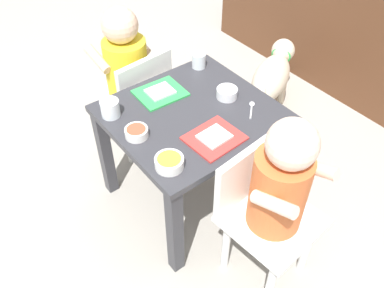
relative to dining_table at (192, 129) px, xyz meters
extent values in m
plane|color=#9E998E|center=(0.00, 0.00, -0.37)|extent=(7.00, 7.00, 0.00)
cube|color=#333338|center=(0.00, 0.00, 0.07)|extent=(0.54, 0.58, 0.03)
cube|color=#333338|center=(-0.24, -0.26, -0.16)|extent=(0.04, 0.04, 0.43)
cube|color=#333338|center=(0.24, -0.26, -0.16)|extent=(0.04, 0.04, 0.43)
cube|color=#333338|center=(-0.24, 0.26, -0.16)|extent=(0.04, 0.04, 0.43)
cube|color=#333338|center=(0.24, 0.26, -0.16)|extent=(0.04, 0.04, 0.43)
cube|color=white|center=(-0.44, -0.01, -0.09)|extent=(0.30, 0.30, 0.02)
cube|color=white|center=(-0.31, 0.00, 0.03)|extent=(0.05, 0.27, 0.22)
cylinder|color=yellow|center=(-0.44, -0.01, 0.05)|extent=(0.18, 0.18, 0.25)
sphere|color=beige|center=(-0.45, -0.01, 0.24)|extent=(0.15, 0.15, 0.15)
cylinder|color=white|center=(-0.55, 0.08, -0.23)|extent=(0.03, 0.03, 0.28)
cylinder|color=white|center=(-0.53, -0.12, -0.23)|extent=(0.03, 0.03, 0.28)
cylinder|color=white|center=(-0.35, 0.10, -0.23)|extent=(0.03, 0.03, 0.28)
cylinder|color=white|center=(-0.33, -0.10, -0.23)|extent=(0.03, 0.03, 0.28)
cylinder|color=beige|center=(-0.50, 0.08, 0.11)|extent=(0.15, 0.05, 0.09)
cylinder|color=beige|center=(-0.48, -0.12, 0.11)|extent=(0.15, 0.05, 0.09)
cube|color=white|center=(0.44, -0.01, -0.09)|extent=(0.30, 0.30, 0.02)
cube|color=white|center=(0.31, -0.02, 0.03)|extent=(0.05, 0.27, 0.22)
cylinder|color=#D86633|center=(0.44, -0.01, 0.06)|extent=(0.17, 0.17, 0.27)
sphere|color=beige|center=(0.45, -0.01, 0.26)|extent=(0.15, 0.15, 0.15)
cylinder|color=white|center=(0.55, -0.10, -0.23)|extent=(0.03, 0.03, 0.28)
cylinder|color=white|center=(0.53, 0.10, -0.23)|extent=(0.03, 0.03, 0.28)
cylinder|color=white|center=(0.35, -0.12, -0.23)|extent=(0.03, 0.03, 0.28)
cylinder|color=white|center=(0.33, 0.08, -0.23)|extent=(0.03, 0.03, 0.28)
cylinder|color=beige|center=(0.50, -0.10, 0.13)|extent=(0.15, 0.05, 0.09)
cylinder|color=beige|center=(0.48, 0.09, 0.13)|extent=(0.15, 0.05, 0.09)
ellipsoid|color=beige|center=(-0.21, 0.66, -0.16)|extent=(0.32, 0.40, 0.17)
sphere|color=beige|center=(-0.31, 0.84, -0.12)|extent=(0.12, 0.12, 0.12)
sphere|color=black|center=(-0.33, 0.88, -0.12)|extent=(0.05, 0.05, 0.05)
torus|color=green|center=(-0.29, 0.81, -0.13)|extent=(0.10, 0.07, 0.10)
sphere|color=beige|center=(-0.12, 0.50, -0.13)|extent=(0.05, 0.05, 0.05)
cylinder|color=beige|center=(-0.21, 0.77, -0.30)|extent=(0.04, 0.04, 0.14)
cylinder|color=beige|center=(-0.30, 0.72, -0.30)|extent=(0.04, 0.04, 0.14)
cylinder|color=beige|center=(-0.11, 0.59, -0.30)|extent=(0.04, 0.04, 0.14)
cylinder|color=beige|center=(-0.20, 0.55, -0.30)|extent=(0.04, 0.04, 0.14)
cube|color=green|center=(-0.16, -0.03, 0.08)|extent=(0.16, 0.18, 0.01)
cube|color=white|center=(-0.16, -0.03, 0.09)|extent=(0.09, 0.10, 0.01)
cube|color=red|center=(0.16, -0.03, 0.08)|extent=(0.16, 0.18, 0.01)
cube|color=white|center=(0.16, -0.03, 0.09)|extent=(0.09, 0.10, 0.01)
cylinder|color=white|center=(-0.22, 0.20, 0.11)|extent=(0.06, 0.06, 0.06)
cylinder|color=silver|center=(-0.22, 0.20, 0.10)|extent=(0.05, 0.05, 0.03)
cylinder|color=white|center=(-0.16, -0.24, 0.11)|extent=(0.07, 0.07, 0.06)
cylinder|color=silver|center=(-0.16, -0.24, 0.10)|extent=(0.06, 0.06, 0.04)
cylinder|color=white|center=(0.01, 0.16, 0.10)|extent=(0.08, 0.08, 0.04)
cylinder|color=gold|center=(0.01, 0.16, 0.11)|extent=(0.06, 0.06, 0.01)
cylinder|color=white|center=(0.17, -0.22, 0.10)|extent=(0.09, 0.09, 0.04)
cylinder|color=gold|center=(0.17, -0.22, 0.11)|extent=(0.08, 0.08, 0.01)
cylinder|color=white|center=(-0.01, -0.23, 0.10)|extent=(0.08, 0.08, 0.03)
cylinder|color=#D84C33|center=(-0.01, -0.23, 0.11)|extent=(0.07, 0.07, 0.01)
cylinder|color=silver|center=(0.13, 0.17, 0.08)|extent=(0.06, 0.06, 0.01)
ellipsoid|color=silver|center=(0.10, 0.20, 0.08)|extent=(0.03, 0.03, 0.01)
camera|label=1|loc=(0.92, -0.71, 1.02)|focal=38.81mm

